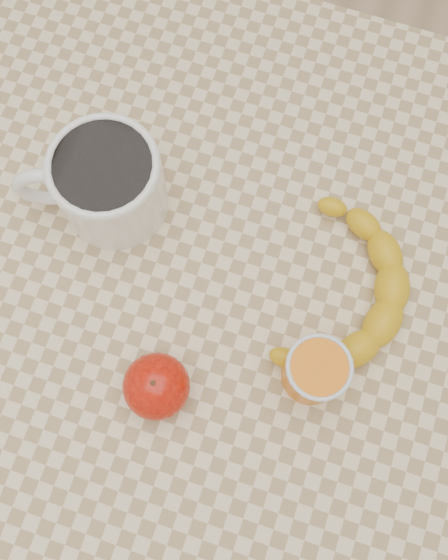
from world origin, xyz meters
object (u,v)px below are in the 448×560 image
(orange_juice_glass, at_px, (315,371))
(banana, at_px, (341,294))
(table, at_px, (224,302))
(apple, at_px, (156,386))
(coffee_mug, at_px, (106,183))

(orange_juice_glass, relative_size, banana, 0.29)
(table, distance_m, apple, 0.18)
(apple, distance_m, banana, 0.22)
(coffee_mug, xyz_separation_m, banana, (0.28, -0.03, -0.04))
(banana, bearing_deg, apple, -124.13)
(apple, bearing_deg, banana, 45.72)
(orange_juice_glass, bearing_deg, coffee_mug, 156.14)
(coffee_mug, xyz_separation_m, apple, (0.12, -0.19, -0.02))
(coffee_mug, height_order, orange_juice_glass, coffee_mug)
(coffee_mug, distance_m, banana, 0.28)
(coffee_mug, relative_size, orange_juice_glass, 2.31)
(orange_juice_glass, xyz_separation_m, apple, (-0.15, -0.07, -0.01))
(coffee_mug, relative_size, banana, 0.67)
(table, bearing_deg, banana, 11.46)
(table, distance_m, banana, 0.17)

